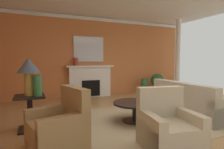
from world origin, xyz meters
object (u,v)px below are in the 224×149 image
Objects in this scene: sofa at (190,103)px; armchair_facing_fireplace at (168,130)px; armchair_near_window at (59,128)px; potted_plant at (157,82)px; vase_on_side_table at (37,86)px; fireplace at (90,82)px; mantel_mirror at (89,49)px; table_lamp at (29,69)px; vase_tall_corner at (144,86)px; vase_mantel_left at (76,62)px; coffee_table at (135,107)px; side_table at (30,110)px.

armchair_facing_fireplace is at bearing -144.76° from sofa.
potted_plant is at bearing 37.17° from armchair_near_window.
armchair_near_window is 1.17× the size of potted_plant.
armchair_facing_fireplace is at bearing -41.35° from vase_on_side_table.
vase_on_side_table reaches higher than potted_plant.
fireplace is 1.27m from mantel_mirror.
table_lamp reaches higher than vase_tall_corner.
table_lamp is 0.38m from vase_on_side_table.
vase_mantel_left is at bearing 95.75° from armchair_facing_fireplace.
coffee_table is at bearing 81.92° from armchair_facing_fireplace.
sofa is (1.67, -3.43, -1.54)m from mantel_mirror.
armchair_near_window reaches higher than potted_plant.
side_table is at bearing -119.13° from vase_mantel_left.
mantel_mirror is at bearing 169.43° from vase_tall_corner.
vase_on_side_table is 5.44m from potted_plant.
vase_tall_corner is (0.59, 3.01, 0.02)m from sofa.
mantel_mirror is at bearing 115.88° from sofa.
mantel_mirror is 4.92m from armchair_facing_fireplace.
side_table is 5.02m from vase_tall_corner.
fireplace is 3.57m from table_lamp.
vase_mantel_left is (-0.55, -0.17, -0.48)m from mantel_mirror.
armchair_facing_fireplace is 2.53m from vase_on_side_table.
table_lamp is at bearing 169.67° from coffee_table.
mantel_mirror is 4.07× the size of vase_mantel_left.
armchair_near_window reaches higher than coffee_table.
vase_on_side_table is (0.15, -0.12, -0.32)m from table_lamp.
sofa is at bearing -63.31° from fireplace.
fireplace is at bearing 5.14° from vase_mantel_left.
vase_on_side_table reaches higher than side_table.
sofa is at bearing -6.00° from vase_on_side_table.
sofa is at bearing -100.99° from vase_tall_corner.
fireplace is at bearing 88.80° from armchair_facing_fireplace.
side_table is (-2.09, -2.81, -0.17)m from fireplace.
sofa is at bearing -7.57° from table_lamp.
fireplace is 3.72m from sofa.
side_table is (-3.76, 0.50, 0.10)m from sofa.
mantel_mirror is at bearing 90.00° from fireplace.
mantel_mirror reaches higher than vase_tall_corner.
mantel_mirror is at bearing 57.57° from vase_on_side_table.
fireplace reaches higher than side_table.
vase_mantel_left reaches higher than table_lamp.
coffee_table is 3.95m from potted_plant.
vase_mantel_left is 3.52m from potted_plant.
coffee_table is at bearing 176.33° from sofa.
vase_on_side_table is at bearing 138.65° from armchair_facing_fireplace.
vase_mantel_left is at bearing 124.17° from sofa.
sofa is 7.41× the size of vase_mantel_left.
vase_mantel_left reaches higher than armchair_facing_fireplace.
armchair_near_window and armchair_facing_fireplace have the same top height.
fireplace is 0.96m from vase_mantel_left.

